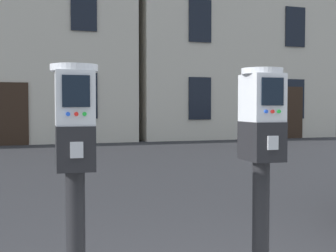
# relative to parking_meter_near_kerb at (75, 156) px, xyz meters

# --- Properties ---
(parking_meter_near_kerb) EXTENTS (0.23, 0.26, 1.35)m
(parking_meter_near_kerb) POSITION_rel_parking_meter_near_kerb_xyz_m (0.00, 0.00, 0.00)
(parking_meter_near_kerb) COLOR black
(parking_meter_near_kerb) RESTS_ON sidewalk_slab
(parking_meter_twin_adjacent) EXTENTS (0.23, 0.26, 1.36)m
(parking_meter_twin_adjacent) POSITION_rel_parking_meter_near_kerb_xyz_m (0.97, 0.00, 0.01)
(parking_meter_twin_adjacent) COLOR black
(parking_meter_twin_adjacent) RESTS_ON sidewalk_slab
(townhouse_cream_stone) EXTENTS (8.34, 6.25, 11.67)m
(townhouse_cream_stone) POSITION_rel_parking_meter_near_kerb_xyz_m (8.58, 17.16, 4.76)
(townhouse_cream_stone) COLOR beige
(townhouse_cream_stone) RESTS_ON ground_plane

